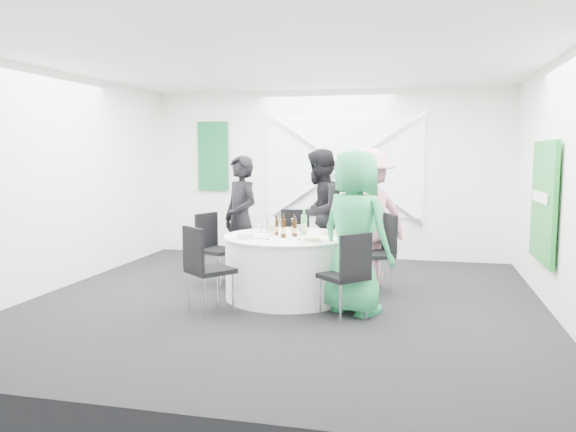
% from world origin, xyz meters
% --- Properties ---
extents(floor, '(6.00, 6.00, 0.00)m').
position_xyz_m(floor, '(0.00, 0.00, 0.00)').
color(floor, black).
rests_on(floor, ground).
extents(ceiling, '(6.00, 6.00, 0.00)m').
position_xyz_m(ceiling, '(0.00, 0.00, 2.80)').
color(ceiling, white).
rests_on(ceiling, wall_back).
extents(wall_back, '(6.00, 0.00, 6.00)m').
position_xyz_m(wall_back, '(0.00, 3.00, 1.40)').
color(wall_back, white).
rests_on(wall_back, floor).
extents(wall_front, '(6.00, 0.00, 6.00)m').
position_xyz_m(wall_front, '(0.00, -3.00, 1.40)').
color(wall_front, white).
rests_on(wall_front, floor).
extents(wall_left, '(0.00, 6.00, 6.00)m').
position_xyz_m(wall_left, '(-3.00, 0.00, 1.40)').
color(wall_left, white).
rests_on(wall_left, floor).
extents(wall_right, '(0.00, 6.00, 6.00)m').
position_xyz_m(wall_right, '(3.00, 0.00, 1.40)').
color(wall_right, white).
rests_on(wall_right, floor).
extents(window_panel, '(2.60, 0.03, 1.60)m').
position_xyz_m(window_panel, '(0.30, 2.96, 1.50)').
color(window_panel, silver).
rests_on(window_panel, wall_back).
extents(window_brace_a, '(2.63, 0.05, 1.84)m').
position_xyz_m(window_brace_a, '(0.30, 2.92, 1.50)').
color(window_brace_a, silver).
rests_on(window_brace_a, window_panel).
extents(window_brace_b, '(2.63, 0.05, 1.84)m').
position_xyz_m(window_brace_b, '(0.30, 2.92, 1.50)').
color(window_brace_b, silver).
rests_on(window_brace_b, window_panel).
extents(green_banner, '(0.55, 0.04, 1.20)m').
position_xyz_m(green_banner, '(-2.00, 2.95, 1.70)').
color(green_banner, '#125C30').
rests_on(green_banner, wall_back).
extents(green_sign, '(0.05, 1.20, 1.40)m').
position_xyz_m(green_sign, '(2.94, 0.60, 1.20)').
color(green_sign, '#178227').
rests_on(green_sign, wall_right).
extents(banquet_table, '(1.56, 1.56, 0.76)m').
position_xyz_m(banquet_table, '(0.00, 0.20, 0.38)').
color(banquet_table, white).
rests_on(banquet_table, floor).
extents(chair_back, '(0.49, 0.50, 0.95)m').
position_xyz_m(chair_back, '(-0.19, 1.40, 0.56)').
color(chair_back, black).
rests_on(chair_back, floor).
extents(chair_back_left, '(0.57, 0.56, 0.96)m').
position_xyz_m(chair_back_left, '(-1.13, 0.63, 0.56)').
color(chair_back_left, black).
rests_on(chair_back_left, floor).
extents(chair_back_right, '(0.60, 0.60, 1.00)m').
position_xyz_m(chair_back_right, '(1.07, 0.69, 0.59)').
color(chair_back_right, black).
rests_on(chair_back_right, floor).
extents(chair_front_right, '(0.60, 0.60, 0.94)m').
position_xyz_m(chair_front_right, '(0.84, -0.60, 0.55)').
color(chair_front_right, black).
rests_on(chair_front_right, floor).
extents(chair_front_left, '(0.62, 0.62, 0.97)m').
position_xyz_m(chair_front_left, '(-0.74, -0.71, 0.57)').
color(chair_front_left, black).
rests_on(chair_front_left, floor).
extents(person_man_back_left, '(0.75, 0.72, 1.72)m').
position_xyz_m(person_man_back_left, '(-0.81, 0.86, 0.86)').
color(person_man_back_left, black).
rests_on(person_man_back_left, floor).
extents(person_man_back, '(0.60, 0.94, 1.82)m').
position_xyz_m(person_man_back, '(0.16, 1.44, 0.91)').
color(person_man_back, black).
rests_on(person_man_back, floor).
extents(person_woman_pink, '(1.24, 1.18, 1.82)m').
position_xyz_m(person_woman_pink, '(0.90, 0.99, 0.91)').
color(person_woman_pink, pink).
rests_on(person_woman_pink, floor).
extents(person_woman_green, '(1.05, 0.94, 1.80)m').
position_xyz_m(person_woman_green, '(0.87, -0.31, 0.90)').
color(person_woman_green, '#299757').
rests_on(person_woman_green, floor).
extents(plate_back, '(0.27, 0.27, 0.01)m').
position_xyz_m(plate_back, '(0.02, 0.74, 0.77)').
color(plate_back, white).
rests_on(plate_back, banquet_table).
extents(plate_back_left, '(0.27, 0.27, 0.01)m').
position_xyz_m(plate_back_left, '(-0.43, 0.46, 0.77)').
color(plate_back_left, white).
rests_on(plate_back_left, banquet_table).
extents(plate_back_right, '(0.25, 0.25, 0.04)m').
position_xyz_m(plate_back_right, '(0.48, 0.41, 0.78)').
color(plate_back_right, white).
rests_on(plate_back_right, banquet_table).
extents(plate_front_right, '(0.25, 0.25, 0.04)m').
position_xyz_m(plate_front_right, '(0.38, -0.20, 0.78)').
color(plate_front_right, white).
rests_on(plate_front_right, banquet_table).
extents(plate_front_left, '(0.25, 0.25, 0.01)m').
position_xyz_m(plate_front_left, '(-0.41, -0.11, 0.77)').
color(plate_front_left, white).
rests_on(plate_front_left, banquet_table).
extents(napkin, '(0.21, 0.16, 0.05)m').
position_xyz_m(napkin, '(-0.42, -0.15, 0.80)').
color(napkin, white).
rests_on(napkin, plate_front_left).
extents(beer_bottle_a, '(0.06, 0.06, 0.24)m').
position_xyz_m(beer_bottle_a, '(-0.15, 0.21, 0.85)').
color(beer_bottle_a, '#3C1F0A').
rests_on(beer_bottle_a, banquet_table).
extents(beer_bottle_b, '(0.06, 0.06, 0.25)m').
position_xyz_m(beer_bottle_b, '(0.05, 0.32, 0.85)').
color(beer_bottle_b, '#3C1F0A').
rests_on(beer_bottle_b, banquet_table).
extents(beer_bottle_c, '(0.06, 0.06, 0.24)m').
position_xyz_m(beer_bottle_c, '(0.09, 0.15, 0.85)').
color(beer_bottle_c, '#3C1F0A').
rests_on(beer_bottle_c, banquet_table).
extents(beer_bottle_d, '(0.06, 0.06, 0.28)m').
position_xyz_m(beer_bottle_d, '(-0.02, 0.03, 0.87)').
color(beer_bottle_d, '#3C1F0A').
rests_on(beer_bottle_d, banquet_table).
extents(green_water_bottle, '(0.08, 0.08, 0.31)m').
position_xyz_m(green_water_bottle, '(0.18, 0.30, 0.88)').
color(green_water_bottle, '#44B25C').
rests_on(green_water_bottle, banquet_table).
extents(clear_water_bottle, '(0.08, 0.08, 0.29)m').
position_xyz_m(clear_water_bottle, '(-0.18, 0.12, 0.87)').
color(clear_water_bottle, white).
rests_on(clear_water_bottle, banquet_table).
extents(wine_glass_a, '(0.07, 0.07, 0.17)m').
position_xyz_m(wine_glass_a, '(-0.28, 0.48, 0.88)').
color(wine_glass_a, white).
rests_on(wine_glass_a, banquet_table).
extents(wine_glass_b, '(0.07, 0.07, 0.17)m').
position_xyz_m(wine_glass_b, '(-0.33, 0.38, 0.88)').
color(wine_glass_b, white).
rests_on(wine_glass_b, banquet_table).
extents(wine_glass_c, '(0.07, 0.07, 0.17)m').
position_xyz_m(wine_glass_c, '(-0.16, -0.16, 0.88)').
color(wine_glass_c, white).
rests_on(wine_glass_c, banquet_table).
extents(wine_glass_d, '(0.07, 0.07, 0.17)m').
position_xyz_m(wine_glass_d, '(-0.25, -0.13, 0.88)').
color(wine_glass_d, white).
rests_on(wine_glass_d, banquet_table).
extents(wine_glass_e, '(0.07, 0.07, 0.17)m').
position_xyz_m(wine_glass_e, '(0.13, 0.58, 0.88)').
color(wine_glass_e, white).
rests_on(wine_glass_e, banquet_table).
extents(wine_glass_f, '(0.07, 0.07, 0.17)m').
position_xyz_m(wine_glass_f, '(0.20, -0.07, 0.88)').
color(wine_glass_f, white).
rests_on(wine_glass_f, banquet_table).
extents(wine_glass_g, '(0.07, 0.07, 0.17)m').
position_xyz_m(wine_glass_g, '(-0.00, 0.53, 0.88)').
color(wine_glass_g, white).
rests_on(wine_glass_g, banquet_table).
extents(fork_a, '(0.10, 0.13, 0.01)m').
position_xyz_m(fork_a, '(0.55, 0.38, 0.76)').
color(fork_a, silver).
rests_on(fork_a, banquet_table).
extents(knife_a, '(0.10, 0.13, 0.01)m').
position_xyz_m(knife_a, '(0.35, 0.66, 0.76)').
color(knife_a, silver).
rests_on(knife_a, banquet_table).
extents(fork_b, '(0.15, 0.03, 0.01)m').
position_xyz_m(fork_b, '(0.11, 0.76, 0.76)').
color(fork_b, silver).
rests_on(fork_b, banquet_table).
extents(knife_b, '(0.15, 0.02, 0.01)m').
position_xyz_m(knife_b, '(-0.15, 0.76, 0.76)').
color(knife_b, silver).
rests_on(knife_b, banquet_table).
extents(fork_c, '(0.11, 0.13, 0.01)m').
position_xyz_m(fork_c, '(0.32, -0.28, 0.76)').
color(fork_c, silver).
rests_on(fork_c, banquet_table).
extents(knife_c, '(0.11, 0.12, 0.01)m').
position_xyz_m(knife_c, '(0.52, -0.04, 0.76)').
color(knife_c, silver).
rests_on(knife_c, banquet_table).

